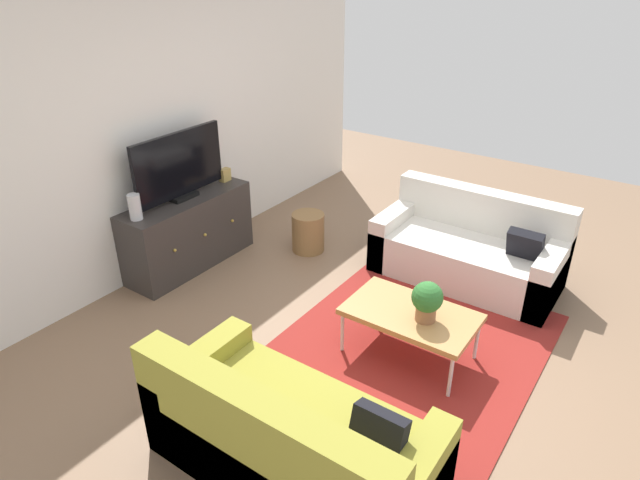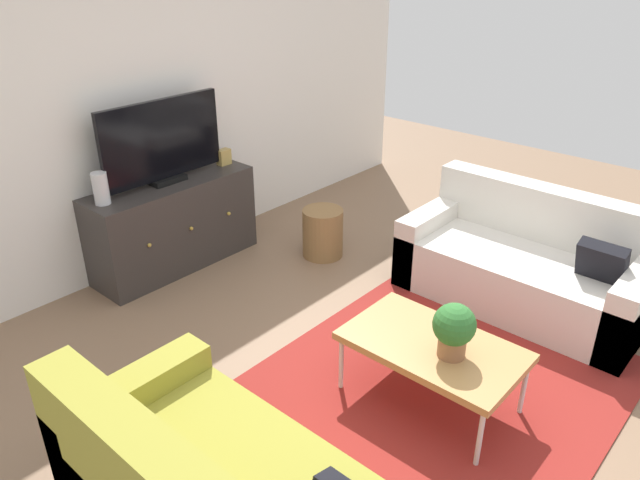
{
  "view_description": "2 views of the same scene",
  "coord_description": "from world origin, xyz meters",
  "px_view_note": "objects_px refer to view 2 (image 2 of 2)",
  "views": [
    {
      "loc": [
        -3.19,
        -1.57,
        2.8
      ],
      "look_at": [
        0.0,
        0.65,
        0.77
      ],
      "focal_mm": 30.98,
      "sensor_mm": 36.0,
      "label": 1
    },
    {
      "loc": [
        -2.44,
        -1.5,
        2.4
      ],
      "look_at": [
        0.0,
        0.65,
        0.77
      ],
      "focal_mm": 33.76,
      "sensor_mm": 36.0,
      "label": 2
    }
  ],
  "objects_px": {
    "glass_vase": "(101,188)",
    "mantel_clock": "(224,157)",
    "potted_plant": "(454,328)",
    "wicker_basket": "(323,233)",
    "couch_right_side": "(528,266)",
    "coffee_table": "(433,348)",
    "tv_console": "(174,224)",
    "flat_screen_tv": "(162,142)"
  },
  "relations": [
    {
      "from": "glass_vase",
      "to": "mantel_clock",
      "type": "height_order",
      "value": "glass_vase"
    },
    {
      "from": "potted_plant",
      "to": "wicker_basket",
      "type": "bearing_deg",
      "value": 60.91
    },
    {
      "from": "mantel_clock",
      "to": "couch_right_side",
      "type": "bearing_deg",
      "value": -71.07
    },
    {
      "from": "coffee_table",
      "to": "glass_vase",
      "type": "height_order",
      "value": "glass_vase"
    },
    {
      "from": "potted_plant",
      "to": "couch_right_side",
      "type": "bearing_deg",
      "value": 7.74
    },
    {
      "from": "glass_vase",
      "to": "wicker_basket",
      "type": "xyz_separation_m",
      "value": [
        1.47,
        -0.79,
        -0.63
      ]
    },
    {
      "from": "potted_plant",
      "to": "wicker_basket",
      "type": "height_order",
      "value": "potted_plant"
    },
    {
      "from": "couch_right_side",
      "to": "mantel_clock",
      "type": "relative_size",
      "value": 13.06
    },
    {
      "from": "couch_right_side",
      "to": "mantel_clock",
      "type": "distance_m",
      "value": 2.56
    },
    {
      "from": "tv_console",
      "to": "glass_vase",
      "type": "xyz_separation_m",
      "value": [
        -0.56,
        0.0,
        0.47
      ]
    },
    {
      "from": "coffee_table",
      "to": "tv_console",
      "type": "relative_size",
      "value": 0.71
    },
    {
      "from": "couch_right_side",
      "to": "potted_plant",
      "type": "relative_size",
      "value": 5.45
    },
    {
      "from": "coffee_table",
      "to": "wicker_basket",
      "type": "distance_m",
      "value": 1.92
    },
    {
      "from": "potted_plant",
      "to": "flat_screen_tv",
      "type": "xyz_separation_m",
      "value": [
        0.08,
        2.59,
        0.46
      ]
    },
    {
      "from": "potted_plant",
      "to": "mantel_clock",
      "type": "bearing_deg",
      "value": 76.03
    },
    {
      "from": "mantel_clock",
      "to": "potted_plant",
      "type": "bearing_deg",
      "value": -103.97
    },
    {
      "from": "tv_console",
      "to": "mantel_clock",
      "type": "height_order",
      "value": "mantel_clock"
    },
    {
      "from": "couch_right_side",
      "to": "potted_plant",
      "type": "bearing_deg",
      "value": -172.26
    },
    {
      "from": "glass_vase",
      "to": "tv_console",
      "type": "bearing_deg",
      "value": -0.0
    },
    {
      "from": "coffee_table",
      "to": "potted_plant",
      "type": "relative_size",
      "value": 3.13
    },
    {
      "from": "mantel_clock",
      "to": "coffee_table",
      "type": "bearing_deg",
      "value": -104.03
    },
    {
      "from": "mantel_clock",
      "to": "wicker_basket",
      "type": "bearing_deg",
      "value": -66.12
    },
    {
      "from": "coffee_table",
      "to": "potted_plant",
      "type": "bearing_deg",
      "value": -102.85
    },
    {
      "from": "potted_plant",
      "to": "tv_console",
      "type": "relative_size",
      "value": 0.23
    },
    {
      "from": "couch_right_side",
      "to": "coffee_table",
      "type": "xyz_separation_m",
      "value": [
        -1.43,
        -0.07,
        0.1
      ]
    },
    {
      "from": "couch_right_side",
      "to": "wicker_basket",
      "type": "distance_m",
      "value": 1.65
    },
    {
      "from": "potted_plant",
      "to": "tv_console",
      "type": "xyz_separation_m",
      "value": [
        0.08,
        2.57,
        -0.22
      ]
    },
    {
      "from": "flat_screen_tv",
      "to": "wicker_basket",
      "type": "bearing_deg",
      "value": -41.67
    },
    {
      "from": "potted_plant",
      "to": "mantel_clock",
      "type": "relative_size",
      "value": 2.39
    },
    {
      "from": "mantel_clock",
      "to": "wicker_basket",
      "type": "xyz_separation_m",
      "value": [
        0.35,
        -0.79,
        -0.58
      ]
    },
    {
      "from": "flat_screen_tv",
      "to": "mantel_clock",
      "type": "xyz_separation_m",
      "value": [
        0.56,
        -0.02,
        -0.26
      ]
    },
    {
      "from": "coffee_table",
      "to": "potted_plant",
      "type": "xyz_separation_m",
      "value": [
        -0.03,
        -0.13,
        0.2
      ]
    },
    {
      "from": "tv_console",
      "to": "wicker_basket",
      "type": "distance_m",
      "value": 1.22
    },
    {
      "from": "potted_plant",
      "to": "flat_screen_tv",
      "type": "height_order",
      "value": "flat_screen_tv"
    },
    {
      "from": "coffee_table",
      "to": "flat_screen_tv",
      "type": "xyz_separation_m",
      "value": [
        0.05,
        2.47,
        0.66
      ]
    },
    {
      "from": "coffee_table",
      "to": "mantel_clock",
      "type": "distance_m",
      "value": 2.55
    },
    {
      "from": "couch_right_side",
      "to": "tv_console",
      "type": "height_order",
      "value": "couch_right_side"
    },
    {
      "from": "couch_right_side",
      "to": "glass_vase",
      "type": "bearing_deg",
      "value": 129.21
    },
    {
      "from": "coffee_table",
      "to": "potted_plant",
      "type": "height_order",
      "value": "potted_plant"
    },
    {
      "from": "coffee_table",
      "to": "wicker_basket",
      "type": "xyz_separation_m",
      "value": [
        0.96,
        1.65,
        -0.17
      ]
    },
    {
      "from": "couch_right_side",
      "to": "glass_vase",
      "type": "height_order",
      "value": "glass_vase"
    },
    {
      "from": "potted_plant",
      "to": "tv_console",
      "type": "bearing_deg",
      "value": 88.25
    }
  ]
}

